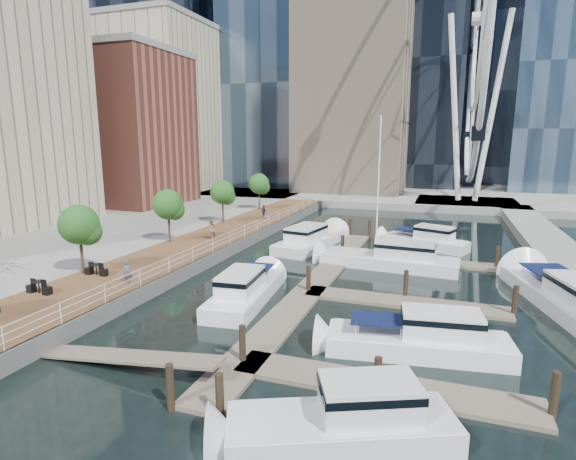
{
  "coord_description": "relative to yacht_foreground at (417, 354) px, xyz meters",
  "views": [
    {
      "loc": [
        10.91,
        -18.54,
        9.65
      ],
      "look_at": [
        -0.13,
        12.96,
        3.0
      ],
      "focal_mm": 28.0,
      "sensor_mm": 36.0,
      "label": 1
    }
  ],
  "objects": [
    {
      "name": "breakwater",
      "position": [
        9.83,
        18.46,
        0.5
      ],
      "size": [
        4.0,
        60.0,
        1.0
      ],
      "primitive_type": "cube",
      "color": "gray",
      "rests_on": "ground"
    },
    {
      "name": "moored_yachts",
      "position": [
        -2.43,
        12.27,
        0.0
      ],
      "size": [
        24.82,
        34.76,
        11.5
      ],
      "color": "white",
      "rests_on": "ground"
    },
    {
      "name": "midrise_condos",
      "position": [
        -43.74,
        25.28,
        13.42
      ],
      "size": [
        19.0,
        67.0,
        28.0
      ],
      "color": "#BCAD8E",
      "rests_on": "ground"
    },
    {
      "name": "cafe_tables",
      "position": [
        -20.57,
        -3.54,
        1.37
      ],
      "size": [
        2.5,
        13.7,
        0.74
      ],
      "color": "black",
      "rests_on": "ground"
    },
    {
      "name": "land_far",
      "position": [
        -10.17,
        100.46,
        0.5
      ],
      "size": [
        200.0,
        114.0,
        1.0
      ],
      "primitive_type": "cube",
      "color": "gray",
      "rests_on": "ground"
    },
    {
      "name": "floating_docks",
      "position": [
        -2.21,
        8.44,
        0.49
      ],
      "size": [
        16.0,
        34.0,
        2.6
      ],
      "color": "#6D6051",
      "rests_on": "ground"
    },
    {
      "name": "pier",
      "position": [
        3.83,
        50.46,
        0.5
      ],
      "size": [
        14.0,
        12.0,
        1.0
      ],
      "primitive_type": "cube",
      "color": "gray",
      "rests_on": "ground"
    },
    {
      "name": "seawall",
      "position": [
        -16.17,
        13.46,
        0.5
      ],
      "size": [
        0.25,
        60.0,
        1.0
      ],
      "primitive_type": "cube",
      "color": "#595954",
      "rests_on": "ground"
    },
    {
      "name": "pedestrian_mid",
      "position": [
        -18.72,
        14.68,
        1.86
      ],
      "size": [
        0.78,
        0.93,
        1.71
      ],
      "primitive_type": "imported",
      "rotation": [
        0.0,
        0.0,
        -1.74
      ],
      "color": "gray",
      "rests_on": "boardwalk"
    },
    {
      "name": "pedestrian_far",
      "position": [
        -18.38,
        26.22,
        1.78
      ],
      "size": [
        0.99,
        0.75,
        1.56
      ],
      "primitive_type": "imported",
      "rotation": [
        0.0,
        0.0,
        2.68
      ],
      "color": "#30323C",
      "rests_on": "boardwalk"
    },
    {
      "name": "yacht_foreground",
      "position": [
        0.0,
        0.0,
        0.0
      ],
      "size": [
        9.28,
        3.66,
        2.15
      ],
      "primitive_type": null,
      "rotation": [
        0.0,
        0.0,
        1.71
      ],
      "color": "white",
      "rests_on": "ground"
    },
    {
      "name": "boardwalk",
      "position": [
        -19.17,
        13.46,
        0.5
      ],
      "size": [
        6.0,
        60.0,
        1.0
      ],
      "primitive_type": "cube",
      "color": "brown",
      "rests_on": "ground"
    },
    {
      "name": "railing",
      "position": [
        -16.27,
        13.46,
        1.52
      ],
      "size": [
        0.1,
        60.0,
        1.05
      ],
      "primitive_type": null,
      "color": "white",
      "rests_on": "boardwalk"
    },
    {
      "name": "street_trees",
      "position": [
        -21.57,
        12.46,
        4.29
      ],
      "size": [
        2.6,
        42.6,
        4.6
      ],
      "color": "#3F2B1C",
      "rests_on": "ground"
    },
    {
      "name": "ground",
      "position": [
        -10.17,
        -1.54,
        0.0
      ],
      "size": [
        520.0,
        520.0,
        0.0
      ],
      "primitive_type": "plane",
      "color": "black",
      "rests_on": "ground"
    },
    {
      "name": "ferris_wheel",
      "position": [
        3.83,
        50.46,
        25.92
      ],
      "size": [
        5.8,
        45.6,
        47.8
      ],
      "color": "white",
      "rests_on": "ground"
    },
    {
      "name": "pedestrian_near",
      "position": [
        -17.23,
        1.57,
        1.74
      ],
      "size": [
        0.65,
        0.61,
        1.48
      ],
      "primitive_type": "imported",
      "rotation": [
        0.0,
        0.0,
        0.63
      ],
      "color": "#494A62",
      "rests_on": "boardwalk"
    }
  ]
}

